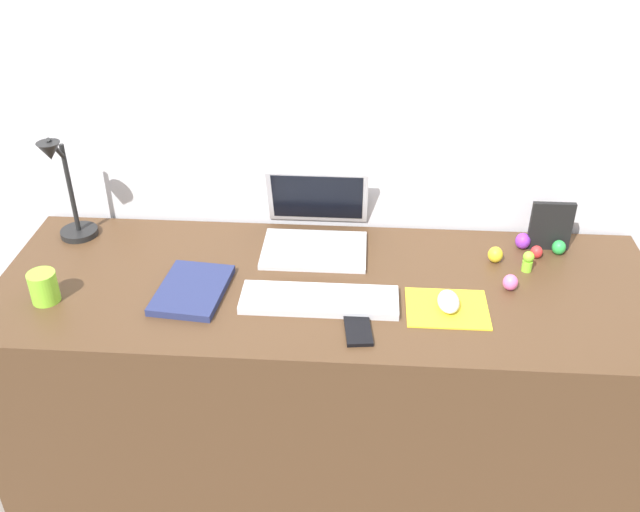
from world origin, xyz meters
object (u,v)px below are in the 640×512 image
(cell_phone, at_px, (358,329))
(toy_figurine_pink, at_px, (510,282))
(toy_figurine_green, at_px, (559,247))
(toy_figurine_purple, at_px, (523,241))
(coffee_mug, at_px, (44,287))
(desk_lamp, at_px, (66,193))
(toy_figurine_yellow, at_px, (495,255))
(mouse, at_px, (448,301))
(toy_figurine_red, at_px, (537,252))
(keyboard, at_px, (319,300))
(laptop, at_px, (316,226))
(picture_frame, at_px, (551,226))
(notebook_pad, at_px, (192,290))
(toy_figurine_lime, at_px, (528,261))

(cell_phone, distance_m, toy_figurine_pink, 0.45)
(toy_figurine_green, distance_m, toy_figurine_purple, 0.10)
(toy_figurine_purple, bearing_deg, toy_figurine_green, -14.44)
(coffee_mug, distance_m, toy_figurine_purple, 1.33)
(desk_lamp, distance_m, toy_figurine_yellow, 1.24)
(mouse, relative_size, toy_figurine_red, 2.55)
(toy_figurine_yellow, bearing_deg, desk_lamp, 178.41)
(keyboard, relative_size, coffee_mug, 4.85)
(coffee_mug, xyz_separation_m, toy_figurine_green, (1.38, 0.32, -0.02))
(laptop, distance_m, mouse, 0.48)
(laptop, bearing_deg, desk_lamp, -176.59)
(picture_frame, distance_m, toy_figurine_yellow, 0.19)
(keyboard, distance_m, mouse, 0.33)
(toy_figurine_pink, bearing_deg, laptop, 158.30)
(laptop, height_order, toy_figurine_yellow, laptop)
(keyboard, height_order, coffee_mug, coffee_mug)
(laptop, bearing_deg, picture_frame, 0.50)
(cell_phone, bearing_deg, toy_figurine_red, 29.72)
(toy_figurine_yellow, height_order, toy_figurine_pink, toy_figurine_yellow)
(toy_figurine_green, bearing_deg, toy_figurine_purple, 165.56)
(laptop, distance_m, toy_figurine_green, 0.70)
(keyboard, xyz_separation_m, notebook_pad, (-0.34, 0.02, 0.00))
(toy_figurine_purple, bearing_deg, toy_figurine_yellow, -138.32)
(mouse, height_order, picture_frame, picture_frame)
(mouse, bearing_deg, toy_figurine_lime, 39.52)
(toy_figurine_yellow, height_order, toy_figurine_green, toy_figurine_yellow)
(mouse, xyz_separation_m, cell_phone, (-0.23, -0.11, -0.02))
(notebook_pad, height_order, coffee_mug, coffee_mug)
(picture_frame, distance_m, coffee_mug, 1.40)
(toy_figurine_yellow, bearing_deg, picture_frame, 27.02)
(notebook_pad, bearing_deg, toy_figurine_purple, 23.42)
(coffee_mug, xyz_separation_m, toy_figurine_lime, (1.28, 0.23, -0.01))
(keyboard, relative_size, toy_figurine_pink, 9.18)
(picture_frame, xyz_separation_m, toy_figurine_yellow, (-0.16, -0.08, -0.05))
(cell_phone, height_order, toy_figurine_lime, toy_figurine_lime)
(mouse, xyz_separation_m, toy_figurine_pink, (0.17, 0.10, 0.00))
(toy_figurine_pink, distance_m, toy_figurine_green, 0.25)
(laptop, xyz_separation_m, toy_figurine_pink, (0.54, -0.21, -0.03))
(toy_figurine_yellow, relative_size, toy_figurine_lime, 0.77)
(picture_frame, bearing_deg, toy_figurine_lime, -122.93)
(desk_lamp, bearing_deg, notebook_pad, -31.03)
(desk_lamp, bearing_deg, laptop, 3.41)
(desk_lamp, bearing_deg, toy_figurine_lime, -3.26)
(mouse, relative_size, coffee_mug, 1.14)
(picture_frame, distance_m, toy_figurine_red, 0.09)
(toy_figurine_yellow, distance_m, toy_figurine_lime, 0.09)
(toy_figurine_purple, bearing_deg, keyboard, -151.33)
(picture_frame, xyz_separation_m, toy_figurine_pink, (-0.14, -0.22, -0.05))
(toy_figurine_yellow, bearing_deg, laptop, 171.52)
(mouse, bearing_deg, toy_figurine_green, 40.30)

